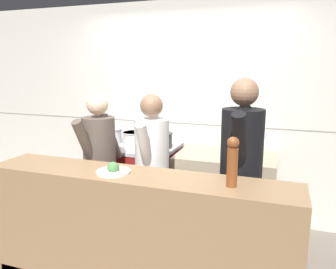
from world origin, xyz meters
TOP-DOWN VIEW (x-y plane):
  - wall_back_tiled at (0.00, 1.45)m, footprint 8.00×0.06m
  - oven_range at (-0.52, 1.05)m, footprint 0.98×0.71m
  - prep_counter at (0.57, 1.05)m, footprint 1.06×0.65m
  - pass_counter at (0.05, -0.17)m, footprint 2.52×0.45m
  - stock_pot at (-0.85, 1.09)m, footprint 0.26×0.26m
  - sauce_pot at (-0.55, 1.08)m, footprint 0.26×0.26m
  - braising_pot at (-0.18, 1.06)m, footprint 0.26×0.26m
  - mixing_bowl_steel at (0.65, 1.08)m, footprint 0.28×0.28m
  - plated_dish_main at (-0.12, -0.19)m, footprint 0.27×0.27m
  - pepper_mill at (0.80, -0.19)m, footprint 0.08×0.08m
  - chef_head_cook at (-0.58, 0.36)m, footprint 0.37×0.69m
  - chef_sous at (-0.03, 0.38)m, footprint 0.34×0.69m
  - chef_line at (0.81, 0.34)m, footprint 0.36×0.76m

SIDE VIEW (x-z plane):
  - prep_counter at x=0.57m, z-range 0.00..0.89m
  - oven_range at x=-0.52m, z-range 0.00..0.91m
  - pass_counter at x=0.05m, z-range 0.00..1.00m
  - chef_head_cook at x=-0.58m, z-range 0.09..1.67m
  - chef_sous at x=-0.03m, z-range 0.09..1.68m
  - mixing_bowl_steel at x=0.65m, z-range 0.90..0.99m
  - chef_line at x=0.81m, z-range 0.10..1.84m
  - sauce_pot at x=-0.55m, z-range 0.92..1.08m
  - braising_pot at x=-0.18m, z-range 0.92..1.09m
  - stock_pot at x=-0.85m, z-range 0.92..1.10m
  - plated_dish_main at x=-0.12m, z-range 0.98..1.08m
  - pepper_mill at x=0.80m, z-range 1.02..1.37m
  - wall_back_tiled at x=0.00m, z-range 0.00..2.60m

